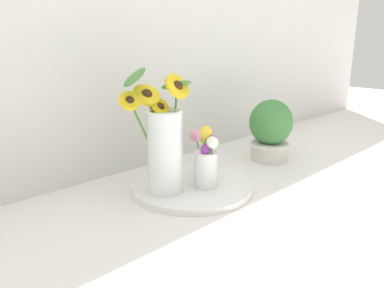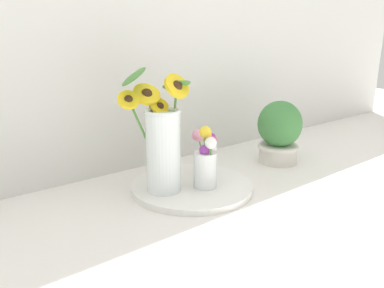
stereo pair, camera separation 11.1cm
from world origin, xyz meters
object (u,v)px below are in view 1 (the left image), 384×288
at_px(vase_bulb_right, 204,153).
at_px(serving_tray, 192,186).
at_px(potted_plant, 270,130).
at_px(vase_small_center, 207,163).
at_px(mason_jar_sunflowers, 163,142).

bearing_deg(vase_bulb_right, serving_tray, -156.18).
distance_m(serving_tray, potted_plant, 0.46).
xyz_separation_m(serving_tray, vase_small_center, (0.02, -0.05, 0.09)).
bearing_deg(vase_bulb_right, potted_plant, -6.29).
relative_size(serving_tray, potted_plant, 1.61).
relative_size(mason_jar_sunflowers, vase_small_center, 1.95).
relative_size(serving_tray, mason_jar_sunflowers, 1.03).
relative_size(mason_jar_sunflowers, vase_bulb_right, 2.39).
height_order(mason_jar_sunflowers, potted_plant, mason_jar_sunflowers).
distance_m(mason_jar_sunflowers, vase_small_center, 0.16).
distance_m(serving_tray, vase_bulb_right, 0.14).
distance_m(serving_tray, mason_jar_sunflowers, 0.20).
bearing_deg(serving_tray, mason_jar_sunflowers, 169.16).
relative_size(serving_tray, vase_bulb_right, 2.45).
height_order(vase_small_center, vase_bulb_right, vase_small_center).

